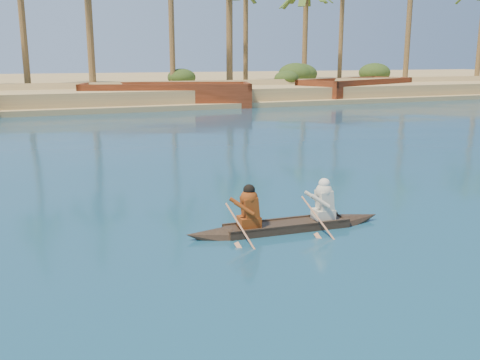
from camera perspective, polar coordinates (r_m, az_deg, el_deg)
name	(u,v)px	position (r m, az deg, el deg)	size (l,w,h in m)	color
ground	(415,169)	(18.32, 18.12, 1.10)	(160.00, 160.00, 0.00)	#0B2347
sandy_embankment	(129,86)	(61.64, -11.76, 9.81)	(150.00, 51.00, 1.50)	tan
palm_grove	(152,6)	(50.16, -9.40, 17.81)	(110.00, 14.00, 16.00)	#374B1A
shrub_cluster	(164,86)	(46.62, -8.07, 9.87)	(100.00, 6.00, 2.40)	#243915
canoe	(287,219)	(11.29, 5.03, -4.20)	(4.41, 0.85, 1.21)	#35271D
barge_mid	(167,97)	(40.59, -7.80, 8.77)	(12.97, 7.63, 2.05)	maroon
barge_right	(357,90)	(49.49, 12.34, 9.32)	(13.13, 8.75, 2.08)	maroon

